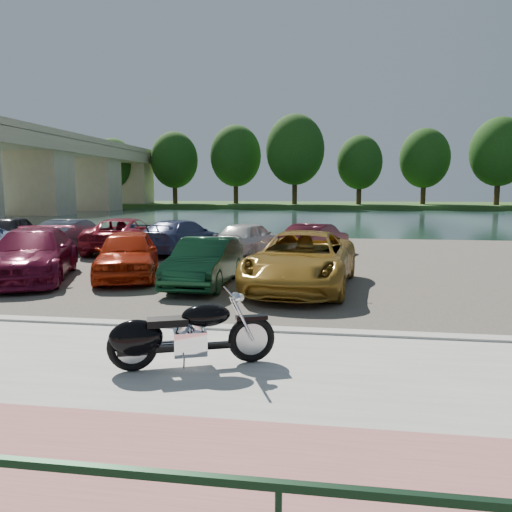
# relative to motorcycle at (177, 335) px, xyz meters

# --- Properties ---
(ground) EXTENTS (200.00, 200.00, 0.00)m
(ground) POSITION_rel_motorcycle_xyz_m (-0.18, 0.04, -0.56)
(ground) COLOR #595447
(ground) RESTS_ON ground
(promenade) EXTENTS (60.00, 6.00, 0.10)m
(promenade) POSITION_rel_motorcycle_xyz_m (-0.18, -0.96, -0.51)
(promenade) COLOR #9E9C94
(promenade) RESTS_ON ground
(pink_path) EXTENTS (60.00, 2.00, 0.01)m
(pink_path) POSITION_rel_motorcycle_xyz_m (-0.18, -2.46, -0.46)
(pink_path) COLOR #935354
(pink_path) RESTS_ON promenade
(kerb) EXTENTS (60.00, 0.30, 0.14)m
(kerb) POSITION_rel_motorcycle_xyz_m (-0.18, 2.04, -0.49)
(kerb) COLOR #9E9C94
(kerb) RESTS_ON ground
(parking_lot) EXTENTS (60.00, 18.00, 0.04)m
(parking_lot) POSITION_rel_motorcycle_xyz_m (-0.18, 11.04, -0.54)
(parking_lot) COLOR #433E36
(parking_lot) RESTS_ON ground
(river) EXTENTS (120.00, 40.00, 0.00)m
(river) POSITION_rel_motorcycle_xyz_m (-0.18, 40.04, -0.56)
(river) COLOR #192E2C
(river) RESTS_ON ground
(far_bank) EXTENTS (120.00, 24.00, 0.60)m
(far_bank) POSITION_rel_motorcycle_xyz_m (-0.18, 72.04, -0.26)
(far_bank) COLOR #294A1A
(far_bank) RESTS_ON ground
(bridge) EXTENTS (7.00, 56.00, 8.55)m
(bridge) POSITION_rel_motorcycle_xyz_m (-28.18, 41.06, 4.96)
(bridge) COLOR tan
(bridge) RESTS_ON ground
(far_trees) EXTENTS (70.25, 10.68, 12.52)m
(far_trees) POSITION_rel_motorcycle_xyz_m (4.18, 65.83, 6.93)
(far_trees) COLOR #312312
(far_trees) RESTS_ON far_bank
(motorcycle) EXTENTS (2.23, 1.11, 1.05)m
(motorcycle) POSITION_rel_motorcycle_xyz_m (0.00, 0.00, 0.00)
(motorcycle) COLOR black
(motorcycle) RESTS_ON promenade
(car_3) EXTENTS (3.64, 5.32, 1.43)m
(car_3) POSITION_rel_motorcycle_xyz_m (-6.21, 6.33, 0.19)
(car_3) COLOR maroon
(car_3) RESTS_ON parking_lot
(car_4) EXTENTS (2.82, 4.38, 1.39)m
(car_4) POSITION_rel_motorcycle_xyz_m (-3.69, 7.00, 0.17)
(car_4) COLOR #B0260B
(car_4) RESTS_ON parking_lot
(car_5) EXTENTS (1.39, 3.83, 1.25)m
(car_5) POSITION_rel_motorcycle_xyz_m (-1.21, 6.21, 0.11)
(car_5) COLOR black
(car_5) RESTS_ON parking_lot
(car_6) EXTENTS (2.95, 5.46, 1.46)m
(car_6) POSITION_rel_motorcycle_xyz_m (1.34, 6.23, 0.21)
(car_6) COLOR olive
(car_6) RESTS_ON parking_lot
(car_8) EXTENTS (2.74, 4.75, 1.52)m
(car_8) POSITION_rel_motorcycle_xyz_m (-11.13, 12.51, 0.24)
(car_8) COLOR black
(car_8) RESTS_ON parking_lot
(car_9) EXTENTS (1.49, 4.05, 1.32)m
(car_9) POSITION_rel_motorcycle_xyz_m (-8.57, 12.88, 0.14)
(car_9) COLOR slate
(car_9) RESTS_ON parking_lot
(car_10) EXTENTS (2.88, 5.24, 1.39)m
(car_10) POSITION_rel_motorcycle_xyz_m (-6.29, 12.89, 0.17)
(car_10) COLOR maroon
(car_10) RESTS_ON parking_lot
(car_11) EXTENTS (2.76, 4.93, 1.35)m
(car_11) POSITION_rel_motorcycle_xyz_m (-3.84, 12.62, 0.15)
(car_11) COLOR navy
(car_11) RESTS_ON parking_lot
(car_12) EXTENTS (2.62, 4.14, 1.31)m
(car_12) POSITION_rel_motorcycle_xyz_m (-1.13, 12.79, 0.13)
(car_12) COLOR silver
(car_12) RESTS_ON parking_lot
(car_13) EXTENTS (2.65, 4.03, 1.26)m
(car_13) POSITION_rel_motorcycle_xyz_m (1.49, 12.71, 0.11)
(car_13) COLOR #46121C
(car_13) RESTS_ON parking_lot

